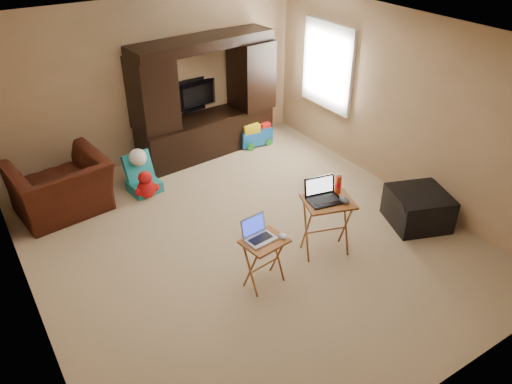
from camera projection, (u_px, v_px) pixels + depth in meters
floor at (247, 239)px, 6.29m from camera, size 5.50×5.50×0.00m
ceiling at (245, 38)px, 4.98m from camera, size 5.50×5.50×0.00m
wall_back at (151, 82)px, 7.61m from camera, size 5.00×0.00×5.00m
wall_front at (444, 292)px, 3.66m from camera, size 5.00×0.00×5.00m
wall_left at (10, 218)px, 4.48m from camera, size 0.00×5.50×5.50m
wall_right at (402, 106)px, 6.79m from camera, size 0.00×5.50×5.50m
window_pane at (328, 66)px, 7.81m from camera, size 0.00×1.20×1.20m
window_frame at (327, 66)px, 7.80m from camera, size 0.06×1.14×1.34m
entertainment_center at (205, 98)px, 7.87m from camera, size 2.36×0.79×1.90m
television at (199, 96)px, 8.06m from camera, size 0.97×0.24×0.55m
recliner at (61, 187)px, 6.63m from camera, size 1.30×1.17×0.77m
child_rocker at (143, 174)px, 7.14m from camera, size 0.47×0.52×0.55m
plush_toy at (146, 184)px, 7.04m from camera, size 0.37×0.31×0.41m
push_toy at (255, 133)px, 8.50m from camera, size 0.60×0.46×0.42m
ottoman at (418, 208)px, 6.48m from camera, size 0.90×0.90×0.45m
tray_table_left at (264, 262)px, 5.43m from camera, size 0.50×0.43×0.59m
tray_table_right at (326, 227)px, 5.89m from camera, size 0.67×0.60×0.73m
laptop_left at (261, 231)px, 5.22m from camera, size 0.34×0.29×0.24m
laptop_right at (326, 192)px, 5.63m from camera, size 0.43×0.38×0.24m
mouse_left at (283, 236)px, 5.30m from camera, size 0.10×0.13×0.05m
mouse_right at (344, 200)px, 5.66m from camera, size 0.11×0.16×0.06m
water_bottle at (338, 185)px, 5.79m from camera, size 0.07×0.07×0.22m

